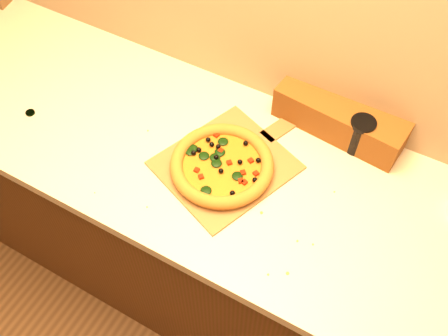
% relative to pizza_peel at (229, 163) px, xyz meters
% --- Properties ---
extents(cabinet, '(2.80, 0.65, 0.86)m').
position_rel_pizza_peel_xyz_m(cabinet, '(0.01, -0.01, -0.47)').
color(cabinet, '#4C2F10').
rests_on(cabinet, ground).
extents(countertop, '(2.84, 0.68, 0.04)m').
position_rel_pizza_peel_xyz_m(countertop, '(0.01, -0.01, -0.02)').
color(countertop, beige).
rests_on(countertop, cabinet).
extents(pizza_peel, '(0.43, 0.52, 0.01)m').
position_rel_pizza_peel_xyz_m(pizza_peel, '(0.00, 0.00, 0.00)').
color(pizza_peel, olive).
rests_on(pizza_peel, countertop).
extents(pizza, '(0.30, 0.30, 0.04)m').
position_rel_pizza_peel_xyz_m(pizza, '(-0.01, -0.03, 0.02)').
color(pizza, '#BA6F2E').
rests_on(pizza, pizza_peel).
extents(bottle_cap, '(0.03, 0.03, 0.01)m').
position_rel_pizza_peel_xyz_m(bottle_cap, '(-0.66, -0.14, -0.00)').
color(bottle_cap, black).
rests_on(bottle_cap, countertop).
extents(bread_bag, '(0.42, 0.17, 0.11)m').
position_rel_pizza_peel_xyz_m(bread_bag, '(0.23, 0.28, 0.05)').
color(bread_bag, brown).
rests_on(bread_bag, countertop).
extents(dark_jar, '(0.07, 0.07, 0.12)m').
position_rel_pizza_peel_xyz_m(dark_jar, '(0.31, 0.24, 0.06)').
color(dark_jar, black).
rests_on(dark_jar, countertop).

